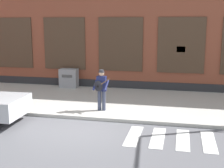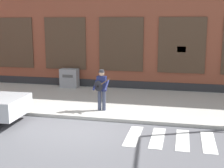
# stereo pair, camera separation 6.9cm
# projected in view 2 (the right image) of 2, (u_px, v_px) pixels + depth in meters

# --- Properties ---
(ground_plane) EXTENTS (160.00, 160.00, 0.00)m
(ground_plane) POSITION_uv_depth(u_px,v_px,m) (83.00, 130.00, 10.86)
(ground_plane) COLOR #56565B
(sidewalk) EXTENTS (28.00, 5.59, 0.13)m
(sidewalk) POSITION_uv_depth(u_px,v_px,m) (109.00, 101.00, 14.61)
(sidewalk) COLOR #ADAAA3
(sidewalk) RESTS_ON ground
(building_backdrop) EXTENTS (28.00, 4.06, 7.87)m
(building_backdrop) POSITION_uv_depth(u_px,v_px,m) (128.00, 18.00, 18.43)
(building_backdrop) COLOR brown
(building_backdrop) RESTS_ON ground
(crosswalk) EXTENTS (5.20, 1.90, 0.01)m
(crosswalk) POSITION_uv_depth(u_px,v_px,m) (209.00, 142.00, 9.78)
(crosswalk) COLOR silver
(crosswalk) RESTS_ON ground
(busker) EXTENTS (0.71, 0.54, 1.69)m
(busker) POSITION_uv_depth(u_px,v_px,m) (101.00, 88.00, 12.68)
(busker) COLOR #33384C
(busker) RESTS_ON sidewalk
(utility_box) EXTENTS (0.99, 0.57, 1.04)m
(utility_box) POSITION_uv_depth(u_px,v_px,m) (69.00, 78.00, 17.36)
(utility_box) COLOR gray
(utility_box) RESTS_ON sidewalk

